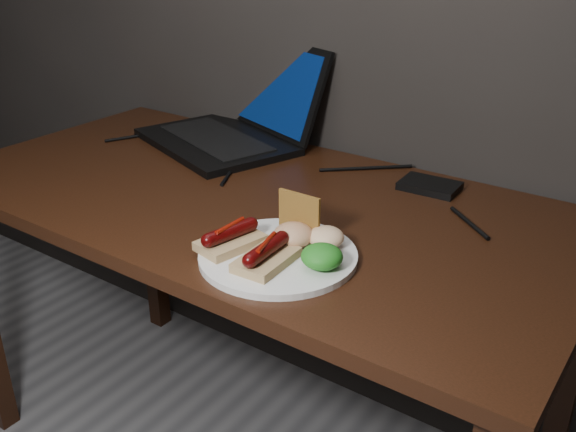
% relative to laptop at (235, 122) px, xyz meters
% --- Properties ---
extents(desk, '(1.40, 0.70, 0.75)m').
position_rel_laptop_xyz_m(desk, '(0.25, -0.27, -0.14)').
color(desk, '#33180C').
rests_on(desk, ground).
extents(laptop, '(0.50, 0.47, 0.25)m').
position_rel_laptop_xyz_m(laptop, '(0.00, 0.00, 0.00)').
color(laptop, black).
rests_on(laptop, desk).
extents(hard_drive, '(0.13, 0.09, 0.02)m').
position_rel_laptop_xyz_m(hard_drive, '(0.55, -0.02, -0.04)').
color(hard_drive, black).
rests_on(hard_drive, desk).
extents(desk_cables, '(1.02, 0.35, 0.01)m').
position_rel_laptop_xyz_m(desk_cables, '(0.22, -0.10, -0.05)').
color(desk_cables, black).
rests_on(desk_cables, desk).
extents(plate, '(0.34, 0.34, 0.01)m').
position_rel_laptop_xyz_m(plate, '(0.47, -0.46, -0.05)').
color(plate, silver).
rests_on(plate, desk).
extents(bread_sausage_left, '(0.09, 0.13, 0.04)m').
position_rel_laptop_xyz_m(bread_sausage_left, '(0.39, -0.49, -0.02)').
color(bread_sausage_left, tan).
rests_on(bread_sausage_left, plate).
extents(bread_sausage_center, '(0.08, 0.12, 0.04)m').
position_rel_laptop_xyz_m(bread_sausage_center, '(0.48, -0.50, -0.02)').
color(bread_sausage_center, tan).
rests_on(bread_sausage_center, plate).
extents(crispbread, '(0.08, 0.01, 0.08)m').
position_rel_laptop_xyz_m(crispbread, '(0.46, -0.39, 0.00)').
color(crispbread, '#AB752F').
rests_on(crispbread, plate).
extents(salad_greens, '(0.07, 0.07, 0.04)m').
position_rel_laptop_xyz_m(salad_greens, '(0.56, -0.46, -0.02)').
color(salad_greens, '#125D13').
rests_on(salad_greens, plate).
extents(salsa_mound, '(0.07, 0.07, 0.04)m').
position_rel_laptop_xyz_m(salsa_mound, '(0.47, -0.42, -0.02)').
color(salsa_mound, '#A62410').
rests_on(salsa_mound, plate).
extents(coleslaw_mound, '(0.06, 0.06, 0.04)m').
position_rel_laptop_xyz_m(coleslaw_mound, '(0.52, -0.39, -0.02)').
color(coleslaw_mound, silver).
rests_on(coleslaw_mound, plate).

